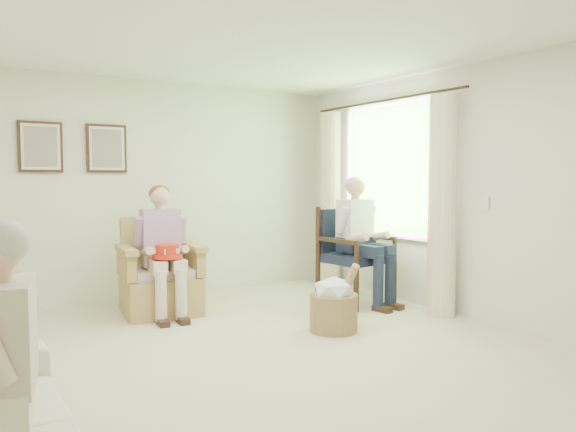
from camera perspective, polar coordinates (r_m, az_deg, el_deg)
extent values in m
plane|color=beige|center=(4.63, -3.19, -14.33)|extent=(5.50, 5.50, 0.00)
cube|color=silver|center=(6.94, -14.32, 2.58)|extent=(5.00, 0.04, 2.60)
cube|color=silver|center=(6.02, 18.07, 2.31)|extent=(0.04, 5.50, 2.60)
cube|color=white|center=(4.54, -3.32, 18.56)|extent=(5.00, 5.50, 0.02)
cube|color=#2D6B23|center=(6.83, 10.17, 4.72)|extent=(0.02, 1.40, 1.50)
cube|color=white|center=(6.88, 10.19, 11.23)|extent=(0.04, 1.52, 0.06)
cube|color=white|center=(6.86, 10.03, -1.81)|extent=(0.04, 1.52, 0.06)
cylinder|color=#382114|center=(6.82, 9.62, 11.47)|extent=(0.03, 2.50, 0.03)
cylinder|color=beige|center=(6.04, 15.41, 0.94)|extent=(0.34, 0.34, 2.30)
cylinder|color=beige|center=(7.50, 4.29, 1.64)|extent=(0.34, 0.34, 2.30)
cube|color=#382114|center=(6.65, -23.85, 6.44)|extent=(0.45, 0.03, 0.55)
cube|color=silver|center=(6.63, -23.82, 6.45)|extent=(0.39, 0.01, 0.49)
cube|color=tan|center=(6.62, -23.81, 6.46)|extent=(0.33, 0.01, 0.43)
cube|color=#382114|center=(6.79, -17.95, 6.53)|extent=(0.45, 0.03, 0.55)
cube|color=silver|center=(6.77, -17.91, 6.54)|extent=(0.39, 0.01, 0.49)
cube|color=tan|center=(6.76, -17.89, 6.55)|extent=(0.33, 0.01, 0.43)
cube|color=tan|center=(6.20, -12.80, -7.81)|extent=(0.76, 0.74, 0.40)
cube|color=beige|center=(6.12, -12.75, -5.59)|extent=(0.59, 0.57, 0.10)
cube|color=tan|center=(6.41, -13.81, -2.70)|extent=(0.70, 0.22, 0.60)
cube|color=tan|center=(6.03, -16.02, -4.79)|extent=(0.10, 0.68, 0.29)
cube|color=tan|center=(6.26, -9.80, -4.38)|extent=(0.10, 0.68, 0.29)
cylinder|color=black|center=(6.14, 6.34, -7.49)|extent=(0.06, 0.06, 0.47)
cylinder|color=black|center=(6.56, 10.77, -6.81)|extent=(0.06, 0.06, 0.47)
cylinder|color=black|center=(6.61, 3.09, -6.65)|extent=(0.06, 0.06, 0.47)
cylinder|color=black|center=(7.00, 7.41, -6.08)|extent=(0.06, 0.06, 0.47)
cube|color=#161A31|center=(6.52, 6.93, -4.25)|extent=(0.62, 0.60, 0.11)
cube|color=#161A31|center=(6.71, 5.40, -1.52)|extent=(0.58, 0.07, 0.54)
cube|color=beige|center=(6.10, -12.78, -4.13)|extent=(0.40, 0.26, 0.16)
cube|color=#BA89C2|center=(6.09, -12.88, -1.50)|extent=(0.39, 0.24, 0.46)
sphere|color=#DDAD8E|center=(6.05, -12.90, 1.98)|extent=(0.21, 0.21, 0.21)
ellipsoid|color=brown|center=(6.08, -12.98, 2.22)|extent=(0.22, 0.22, 0.18)
cube|color=beige|center=(5.87, -12.98, -4.95)|extent=(0.14, 0.44, 0.13)
cube|color=beige|center=(5.94, -11.15, -4.82)|extent=(0.14, 0.44, 0.13)
cylinder|color=beige|center=(5.73, -12.27, -7.91)|extent=(0.12, 0.12, 0.50)
cylinder|color=beige|center=(5.80, -10.39, -7.75)|extent=(0.12, 0.12, 0.50)
cube|color=#1A2239|center=(6.50, 6.95, -2.82)|extent=(0.40, 0.26, 0.16)
cube|color=white|center=(6.49, 6.86, -0.35)|extent=(0.39, 0.24, 0.46)
sphere|color=#DDAD8E|center=(6.46, 6.94, 2.92)|extent=(0.21, 0.21, 0.21)
ellipsoid|color=#B7B2AD|center=(6.48, 6.81, 3.14)|extent=(0.22, 0.22, 0.18)
cube|color=#1A2239|center=(6.28, 7.51, -3.53)|extent=(0.14, 0.44, 0.13)
cube|color=#1A2239|center=(6.40, 8.89, -3.40)|extent=(0.14, 0.44, 0.13)
cylinder|color=#1A2239|center=(6.17, 8.67, -6.62)|extent=(0.12, 0.12, 0.59)
cylinder|color=#1A2239|center=(6.31, 10.06, -6.41)|extent=(0.12, 0.12, 0.59)
cube|color=beige|center=(2.62, -24.96, -18.73)|extent=(0.14, 0.44, 0.13)
cylinder|color=red|center=(5.82, -12.16, -4.01)|extent=(0.30, 0.30, 0.04)
cylinder|color=red|center=(5.82, -12.17, -3.42)|extent=(0.24, 0.24, 0.12)
cube|color=white|center=(5.86, -11.02, -3.35)|extent=(0.04, 0.01, 0.05)
cube|color=white|center=(5.94, -11.96, -3.27)|extent=(0.03, 0.04, 0.05)
cube|color=white|center=(5.90, -13.10, -3.34)|extent=(0.03, 0.04, 0.05)
cube|color=white|center=(5.78, -13.34, -3.49)|extent=(0.05, 0.01, 0.05)
cube|color=white|center=(5.69, -12.39, -3.59)|extent=(0.03, 0.04, 0.05)
cube|color=white|center=(5.74, -11.21, -3.51)|extent=(0.03, 0.04, 0.05)
cylinder|color=tan|center=(5.39, 4.67, -9.77)|extent=(0.57, 0.57, 0.35)
ellipsoid|color=white|center=(5.34, 4.68, -7.40)|extent=(0.40, 0.40, 0.24)
cylinder|color=#A57F56|center=(5.36, 5.87, -7.36)|extent=(0.18, 0.32, 0.53)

